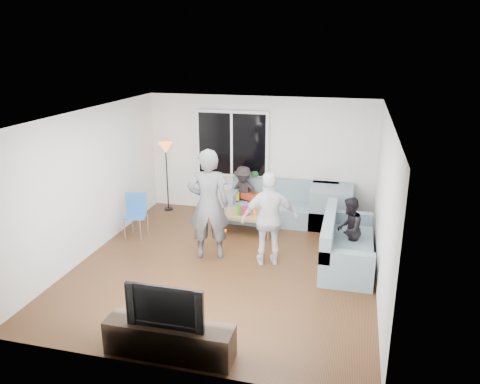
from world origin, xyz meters
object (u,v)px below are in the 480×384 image
(coffee_table, at_px, (246,223))
(player_right, at_px, (270,219))
(side_chair, at_px, (136,216))
(spectator_back, at_px, (243,192))
(spectator_right, at_px, (349,229))
(tv_console, at_px, (170,339))
(floor_lamp, at_px, (167,177))
(sofa_right_section, at_px, (348,240))
(player_left, at_px, (209,205))
(television, at_px, (168,303))
(sofa_back_section, at_px, (282,203))

(coffee_table, bearing_deg, player_right, -60.75)
(coffee_table, relative_size, player_right, 0.67)
(side_chair, distance_m, spectator_back, 2.37)
(spectator_right, bearing_deg, tv_console, -21.11)
(floor_lamp, bearing_deg, sofa_right_section, -23.84)
(side_chair, bearing_deg, tv_console, -75.61)
(player_left, bearing_deg, side_chair, -30.56)
(player_right, height_order, spectator_back, player_right)
(floor_lamp, distance_m, player_right, 3.49)
(tv_console, relative_size, television, 1.65)
(player_left, height_order, spectator_back, player_left)
(sofa_back_section, distance_m, coffee_table, 1.00)
(sofa_back_section, relative_size, spectator_back, 1.98)
(player_left, bearing_deg, player_right, 165.94)
(floor_lamp, distance_m, spectator_back, 1.81)
(player_left, bearing_deg, sofa_right_section, 174.29)
(coffee_table, relative_size, tv_console, 0.69)
(spectator_right, bearing_deg, side_chair, -79.47)
(sofa_right_section, height_order, side_chair, side_chair)
(side_chair, relative_size, floor_lamp, 0.55)
(sofa_back_section, bearing_deg, spectator_back, 177.99)
(sofa_right_section, height_order, spectator_back, spectator_back)
(coffee_table, xyz_separation_m, spectator_back, (-0.25, 0.79, 0.38))
(spectator_back, bearing_deg, coffee_table, -58.67)
(spectator_right, relative_size, tv_console, 0.72)
(television, bearing_deg, tv_console, 0.00)
(side_chair, xyz_separation_m, spectator_back, (1.80, 1.53, 0.15))
(tv_console, bearing_deg, coffee_table, 89.85)
(sofa_back_section, bearing_deg, floor_lamp, 177.34)
(side_chair, bearing_deg, sofa_right_section, -19.99)
(television, bearing_deg, coffee_table, 89.85)
(floor_lamp, bearing_deg, side_chair, -90.00)
(television, bearing_deg, spectator_right, 57.81)
(floor_lamp, distance_m, tv_console, 5.33)
(player_right, height_order, tv_console, player_right)
(spectator_right, distance_m, television, 3.82)
(floor_lamp, relative_size, spectator_back, 1.34)
(side_chair, relative_size, tv_console, 0.54)
(floor_lamp, xyz_separation_m, player_left, (1.67, -2.13, 0.21))
(side_chair, distance_m, floor_lamp, 1.66)
(player_right, distance_m, television, 2.84)
(sofa_right_section, distance_m, side_chair, 4.07)
(sofa_right_section, xyz_separation_m, television, (-2.03, -3.09, 0.29))
(sofa_right_section, bearing_deg, player_left, 97.98)
(floor_lamp, xyz_separation_m, spectator_right, (4.07, -1.67, -0.20))
(coffee_table, xyz_separation_m, side_chair, (-2.05, -0.74, 0.23))
(sofa_right_section, relative_size, television, 2.07)
(sofa_right_section, height_order, tv_console, sofa_right_section)
(player_right, xyz_separation_m, tv_console, (-0.71, -2.75, -0.60))
(coffee_table, distance_m, spectator_right, 2.20)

